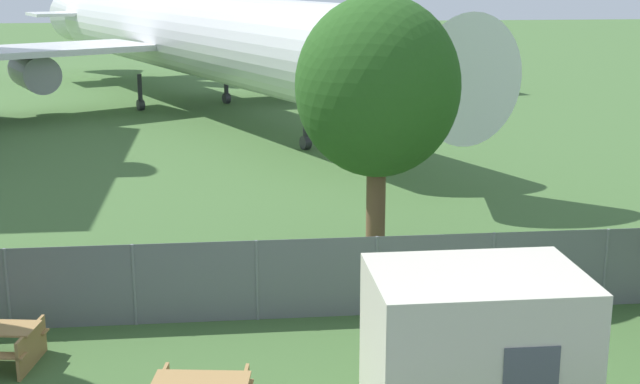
# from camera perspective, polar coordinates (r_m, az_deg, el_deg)

# --- Properties ---
(perimeter_fence) EXTENTS (56.07, 0.07, 1.76)m
(perimeter_fence) POSITION_cam_1_polar(r_m,az_deg,el_deg) (18.85, -4.05, -5.66)
(perimeter_fence) COLOR slate
(perimeter_fence) RESTS_ON ground
(airplane) EXTENTS (35.26, 42.96, 12.16)m
(airplane) POSITION_cam_1_polar(r_m,az_deg,el_deg) (47.19, -8.22, 9.90)
(airplane) COLOR white
(airplane) RESTS_ON ground
(portable_cabin) EXTENTS (3.30, 2.39, 2.68)m
(portable_cabin) POSITION_cam_1_polar(r_m,az_deg,el_deg) (14.49, 9.87, -10.15)
(portable_cabin) COLOR beige
(portable_cabin) RESTS_ON ground
(tree_near_hangar) EXTENTS (3.90, 3.90, 6.71)m
(tree_near_hangar) POSITION_cam_1_polar(r_m,az_deg,el_deg) (21.08, 3.71, 6.69)
(tree_near_hangar) COLOR brown
(tree_near_hangar) RESTS_ON ground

